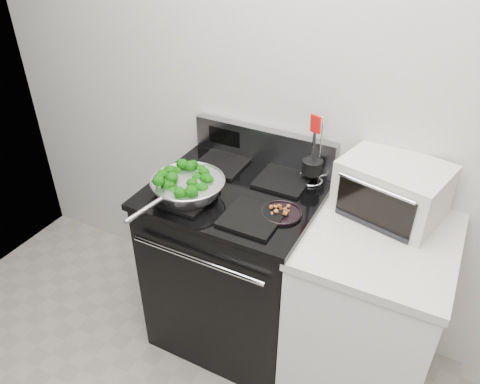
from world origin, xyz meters
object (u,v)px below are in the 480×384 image
Objects in this scene: skillet at (188,186)px; bacon_plate at (281,211)px; utensil_holder at (312,170)px; toaster_oven at (392,189)px; gas_range at (236,263)px.

skillet is 0.44m from bacon_plate.
utensil_holder is 0.38m from toaster_oven.
gas_range reaches higher than bacon_plate.
gas_range is 6.30× the size of bacon_plate.
bacon_plate is at bearing -75.50° from utensil_holder.
bacon_plate is 0.32m from utensil_holder.
toaster_oven reaches higher than skillet.
gas_range is at bearing 162.22° from bacon_plate.
skillet is 3.01× the size of bacon_plate.
skillet is at bearing -143.80° from toaster_oven.
gas_range is 2.09× the size of skillet.
bacon_plate is at bearing -17.78° from gas_range.
utensil_holder is at bearing 38.12° from gas_range.
gas_range is 0.56m from bacon_plate.
utensil_holder is (0.02, 0.31, 0.05)m from bacon_plate.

